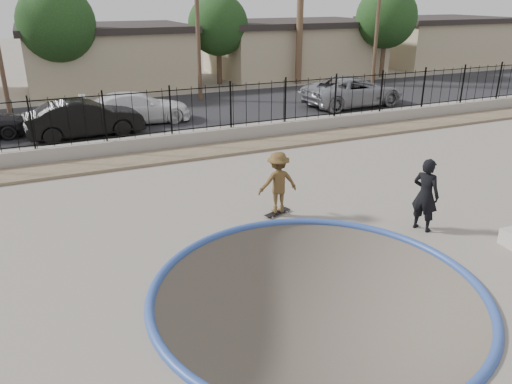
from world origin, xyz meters
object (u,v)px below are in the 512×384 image
Objects in this scene: car_c at (137,108)px; car_d at (353,91)px; videographer at (425,195)px; car_b at (85,119)px; skater at (278,186)px; skateboard at (277,212)px.

car_d is at bearing -93.47° from car_c.
car_b is at bearing 6.44° from videographer.
videographer is 0.40× the size of car_b.
skater is at bearing -163.58° from car_b.
skater is at bearing 134.46° from car_d.
car_b reaches higher than skateboard.
car_d is (7.11, 13.66, -0.14)m from videographer.
car_d reaches higher than skateboard.
car_b is (-3.92, 10.55, 0.77)m from skateboard.
videographer is at bearing -57.44° from skateboard.
car_d is at bearing -49.30° from videographer.
skater is at bearing -116.47° from skateboard.
skateboard is (0.00, 0.00, -0.80)m from skater.
skateboard is at bearing -163.58° from car_b.
car_b is 0.96× the size of car_c.
car_b is (-6.94, 12.92, -0.14)m from videographer.
videographer is 14.67m from car_b.
car_b reaches higher than car_c.
skateboard is 0.18× the size of car_b.
car_c is at bearing 82.12° from car_d.
car_c is (2.52, 1.60, -0.07)m from car_b.
car_d reaches higher than car_b.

